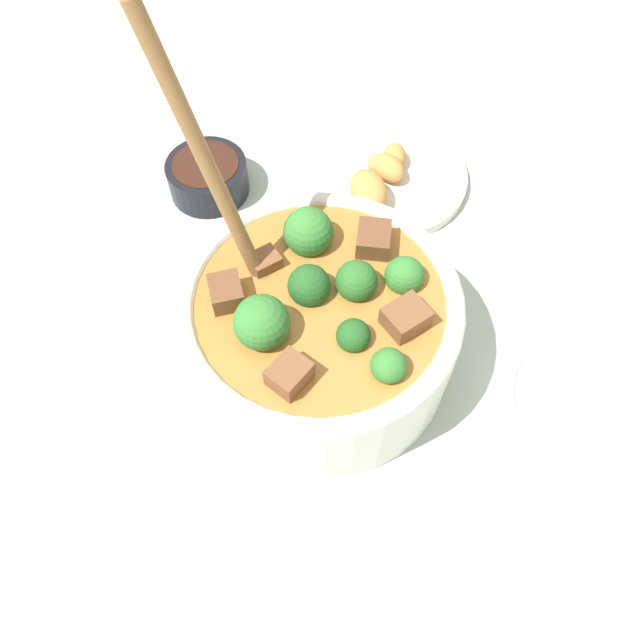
{
  "coord_description": "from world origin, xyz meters",
  "views": [
    {
      "loc": [
        0.19,
        -0.2,
        0.51
      ],
      "look_at": [
        0.0,
        0.0,
        0.06
      ],
      "focal_mm": 35.0,
      "sensor_mm": 36.0,
      "label": 1
    }
  ],
  "objects_px": {
    "stew_bowl": "(320,323)",
    "condiment_bowl": "(208,176)",
    "food_plate": "(384,176)",
    "empty_plate": "(612,409)"
  },
  "relations": [
    {
      "from": "stew_bowl",
      "to": "condiment_bowl",
      "type": "height_order",
      "value": "stew_bowl"
    },
    {
      "from": "stew_bowl",
      "to": "condiment_bowl",
      "type": "xyz_separation_m",
      "value": [
        -0.23,
        0.07,
        -0.04
      ]
    },
    {
      "from": "food_plate",
      "to": "condiment_bowl",
      "type": "bearing_deg",
      "value": -132.78
    },
    {
      "from": "empty_plate",
      "to": "food_plate",
      "type": "bearing_deg",
      "value": 167.79
    },
    {
      "from": "stew_bowl",
      "to": "food_plate",
      "type": "relative_size",
      "value": 1.73
    },
    {
      "from": "condiment_bowl",
      "to": "food_plate",
      "type": "height_order",
      "value": "food_plate"
    },
    {
      "from": "empty_plate",
      "to": "food_plate",
      "type": "xyz_separation_m",
      "value": [
        -0.32,
        0.07,
        0.0
      ]
    },
    {
      "from": "empty_plate",
      "to": "food_plate",
      "type": "relative_size",
      "value": 1.07
    },
    {
      "from": "stew_bowl",
      "to": "condiment_bowl",
      "type": "distance_m",
      "value": 0.24
    },
    {
      "from": "food_plate",
      "to": "stew_bowl",
      "type": "bearing_deg",
      "value": -63.47
    }
  ]
}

